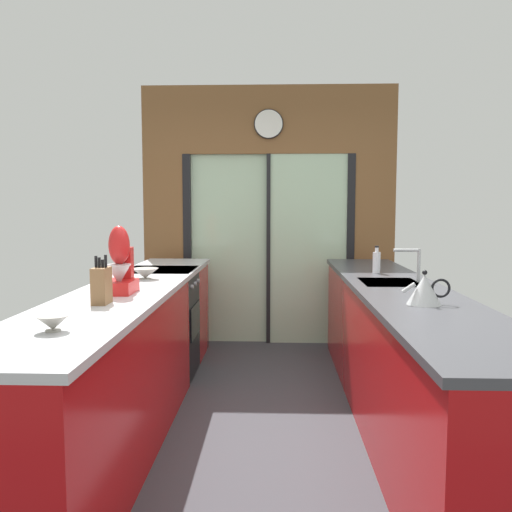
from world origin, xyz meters
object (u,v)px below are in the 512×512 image
object	(u,v)px
oven_range	(161,323)
knife_block	(101,285)
mixing_bowl_near	(53,323)
kettle	(425,290)
stand_mixer	(120,267)
mixing_bowl_far	(145,273)
soap_bottle	(377,262)

from	to	relation	value
oven_range	knife_block	distance (m)	1.71
mixing_bowl_near	kettle	xyz separation A→B (m)	(1.78, 0.70, 0.04)
mixing_bowl_near	stand_mixer	size ratio (longest dim) A/B	0.35
knife_block	kettle	size ratio (longest dim) A/B	1.02
mixing_bowl_far	kettle	distance (m)	2.02
oven_range	kettle	bearing A→B (deg)	-41.15
oven_range	soap_bottle	xyz separation A→B (m)	(1.80, -0.18, 0.56)
mixing_bowl_near	soap_bottle	xyz separation A→B (m)	(1.78, 2.09, 0.05)
stand_mixer	kettle	size ratio (longest dim) A/B	1.57
oven_range	knife_block	xyz separation A→B (m)	(0.02, -1.62, 0.57)
mixing_bowl_near	mixing_bowl_far	bearing A→B (deg)	90.00
oven_range	mixing_bowl_far	size ratio (longest dim) A/B	4.71
mixing_bowl_near	kettle	world-z (taller)	kettle
knife_block	kettle	bearing A→B (deg)	1.35
mixing_bowl_near	soap_bottle	bearing A→B (deg)	49.64
mixing_bowl_far	knife_block	world-z (taller)	knife_block
oven_range	soap_bottle	size ratio (longest dim) A/B	4.18
oven_range	mixing_bowl_far	xyz separation A→B (m)	(0.02, -0.62, 0.51)
oven_range	soap_bottle	world-z (taller)	soap_bottle
oven_range	kettle	distance (m)	2.45
mixing_bowl_near	soap_bottle	distance (m)	2.75
mixing_bowl_near	mixing_bowl_far	distance (m)	1.66
mixing_bowl_far	mixing_bowl_near	bearing A→B (deg)	-90.00
mixing_bowl_far	soap_bottle	distance (m)	1.83
mixing_bowl_far	kettle	size ratio (longest dim) A/B	0.73
oven_range	mixing_bowl_near	world-z (taller)	mixing_bowl_near
mixing_bowl_near	stand_mixer	xyz separation A→B (m)	(0.00, 1.02, 0.12)
mixing_bowl_near	knife_block	size ratio (longest dim) A/B	0.53
mixing_bowl_far	kettle	xyz separation A→B (m)	(1.78, -0.96, 0.04)
soap_bottle	mixing_bowl_far	bearing A→B (deg)	-166.20
soap_bottle	stand_mixer	bearing A→B (deg)	-148.99
knife_block	stand_mixer	xyz separation A→B (m)	(-0.00, 0.37, 0.06)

